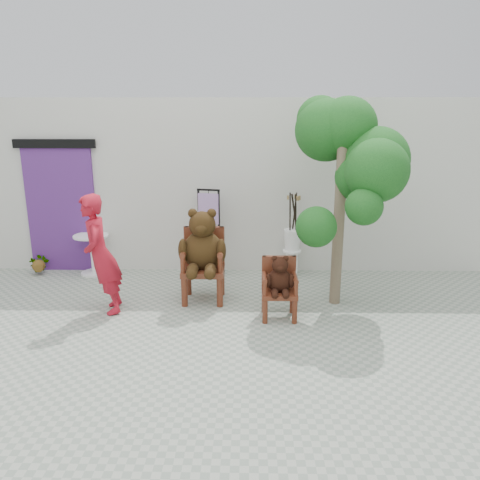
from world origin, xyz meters
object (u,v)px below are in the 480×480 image
Objects in this scene: tree at (354,155)px; cafe_table at (92,250)px; person at (101,255)px; display_stand at (209,242)px; stool_bucket at (292,239)px; chair_big at (203,250)px; chair_small at (280,281)px.

cafe_table is at bearing 164.80° from tree.
person is 1.12× the size of display_stand.
display_stand reaches higher than stool_bucket.
person reaches higher than chair_big.
tree is at bearing -14.09° from display_stand.
cafe_table is (-2.06, 1.18, -0.35)m from chair_big.
display_stand reaches higher than chair_big.
chair_big is 0.93× the size of display_stand.
display_stand is (2.06, -0.00, 0.14)m from cafe_table.
display_stand is 0.51× the size of tree.
tree reaches higher than person.
chair_small is 0.53× the size of person.
chair_small is 2.06m from tree.
display_stand is 1.44m from stool_bucket.
chair_small is (1.10, -0.60, -0.26)m from chair_big.
chair_big is 1.57× the size of chair_small.
chair_big is 0.47× the size of tree.
stool_bucket is at bearing 39.41° from chair_big.
chair_big is at bearing -179.09° from tree.
chair_big is 0.84× the size of person.
tree is at bearing 83.20° from person.
stool_bucket is at bearing 122.08° from tree.
person is 3.80m from tree.
cafe_table is (-3.16, 1.78, -0.09)m from chair_small.
chair_small is 2.09m from display_stand.
chair_big is 2.40m from cafe_table.
person reaches higher than display_stand.
person is at bearing -67.09° from cafe_table.
person is 1.16× the size of stool_bucket.
stool_bucket reaches higher than cafe_table.
chair_small is 0.62× the size of stool_bucket.
stool_bucket is at bearing 105.49° from person.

